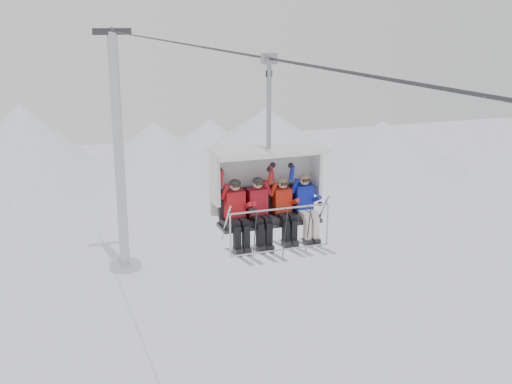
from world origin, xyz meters
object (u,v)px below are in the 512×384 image
object	(u,v)px
chairlift_carrier	(266,183)
skier_center_left	(259,209)
lift_tower_right	(120,171)
skier_far_right	(306,205)
skier_far_left	(237,212)
skier_center_right	(284,208)

from	to	relation	value
chairlift_carrier	skier_center_left	size ratio (longest dim) A/B	2.36
lift_tower_right	skier_far_right	xyz separation A→B (m)	(0.79, -22.95, 4.41)
skier_center_left	skier_far_left	bearing A→B (deg)	180.00
skier_center_left	skier_center_right	bearing A→B (deg)	-0.96
lift_tower_right	chairlift_carrier	xyz separation A→B (m)	(0.00, -22.65, 4.89)
lift_tower_right	chairlift_carrier	bearing A→B (deg)	-90.00
skier_center_right	skier_center_left	bearing A→B (deg)	179.04
lift_tower_right	skier_center_left	world-z (taller)	lift_tower_right
skier_center_left	skier_far_right	world-z (taller)	skier_center_left
lift_tower_right	skier_center_right	xyz separation A→B (m)	(0.29, -22.96, 4.39)
chairlift_carrier	skier_center_left	xyz separation A→B (m)	(-0.28, -0.30, -0.47)
skier_center_right	skier_far_right	world-z (taller)	skier_far_right
skier_far_left	skier_far_right	bearing A→B (deg)	-0.15
chairlift_carrier	skier_far_right	size ratio (longest dim) A/B	2.36
lift_tower_right	chairlift_carrier	world-z (taller)	lift_tower_right
skier_far_left	skier_center_left	size ratio (longest dim) A/B	1.00
skier_center_right	skier_far_right	distance (m)	0.50
skier_far_left	skier_far_right	world-z (taller)	skier_far_left
skier_far_left	skier_center_right	distance (m)	1.07
chairlift_carrier	skier_center_right	size ratio (longest dim) A/B	2.36
skier_far_left	skier_center_left	xyz separation A→B (m)	(0.50, 0.00, 0.00)
lift_tower_right	skier_center_left	size ratio (longest dim) A/B	7.99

